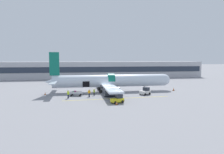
% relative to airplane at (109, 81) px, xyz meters
% --- Properties ---
extents(ground_plane, '(500.00, 500.00, 0.00)m').
position_rel_airplane_xyz_m(ground_plane, '(-1.30, -2.81, -2.69)').
color(ground_plane, gray).
extents(apron_marking_line, '(23.62, 1.33, 0.01)m').
position_rel_airplane_xyz_m(apron_marking_line, '(0.58, -9.46, -2.68)').
color(apron_marking_line, yellow).
rests_on(apron_marking_line, ground_plane).
extents(terminal_strip, '(101.40, 10.23, 7.31)m').
position_rel_airplane_xyz_m(terminal_strip, '(-1.30, 39.02, 0.97)').
color(terminal_strip, '#B2B2B7').
rests_on(terminal_strip, ground_plane).
extents(airplane, '(33.06, 28.23, 10.22)m').
position_rel_airplane_xyz_m(airplane, '(0.00, 0.00, 0.00)').
color(airplane, silver).
rests_on(airplane, ground_plane).
extents(baggage_tug_lead, '(2.89, 2.63, 1.74)m').
position_rel_airplane_xyz_m(baggage_tug_lead, '(7.91, -5.98, -1.96)').
color(baggage_tug_lead, silver).
rests_on(baggage_tug_lead, ground_plane).
extents(baggage_tug_mid, '(2.81, 2.27, 1.70)m').
position_rel_airplane_xyz_m(baggage_tug_mid, '(-0.45, -13.84, -1.99)').
color(baggage_tug_mid, yellow).
rests_on(baggage_tug_mid, ground_plane).
extents(baggage_cart_loading, '(3.82, 2.14, 1.16)m').
position_rel_airplane_xyz_m(baggage_cart_loading, '(-8.47, -4.81, -2.12)').
color(baggage_cart_loading, '#B7BABF').
rests_on(baggage_cart_loading, ground_plane).
extents(ground_crew_loader_a, '(0.39, 0.55, 1.58)m').
position_rel_airplane_xyz_m(ground_crew_loader_a, '(-4.32, -5.08, -1.86)').
color(ground_crew_loader_a, '#2D2D33').
rests_on(ground_crew_loader_a, ground_plane).
extents(ground_crew_loader_b, '(0.59, 0.45, 1.70)m').
position_rel_airplane_xyz_m(ground_crew_loader_b, '(-5.55, -6.60, -1.79)').
color(ground_crew_loader_b, '#1E2338').
rests_on(ground_crew_loader_b, ground_plane).
extents(ground_crew_driver, '(0.56, 0.57, 1.78)m').
position_rel_airplane_xyz_m(ground_crew_driver, '(-10.15, -7.51, -1.75)').
color(ground_crew_driver, '#1E2338').
rests_on(ground_crew_driver, ground_plane).
extents(safety_cone_nose, '(0.61, 0.61, 0.78)m').
position_rel_airplane_xyz_m(safety_cone_nose, '(17.51, -1.40, -2.32)').
color(safety_cone_nose, black).
rests_on(safety_cone_nose, ground_plane).
extents(safety_cone_engine_left, '(0.56, 0.56, 0.56)m').
position_rel_airplane_xyz_m(safety_cone_engine_left, '(-0.92, -15.19, -2.43)').
color(safety_cone_engine_left, black).
rests_on(safety_cone_engine_left, ground_plane).
extents(safety_cone_wingtip, '(0.58, 0.58, 0.64)m').
position_rel_airplane_xyz_m(safety_cone_wingtip, '(2.08, -6.44, -2.39)').
color(safety_cone_wingtip, black).
rests_on(safety_cone_wingtip, ground_plane).
extents(safety_cone_tail, '(0.47, 0.47, 0.64)m').
position_rel_airplane_xyz_m(safety_cone_tail, '(-15.78, -2.16, -2.39)').
color(safety_cone_tail, black).
rests_on(safety_cone_tail, ground_plane).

